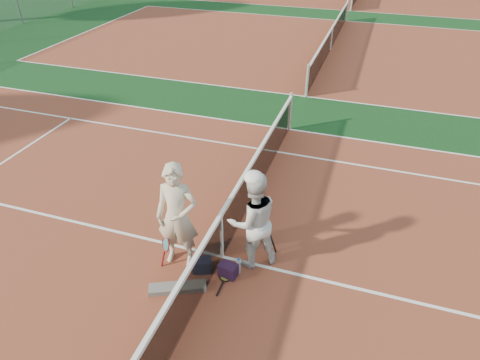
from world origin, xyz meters
name	(u,v)px	position (x,y,z in m)	size (l,w,h in m)	color
ground	(222,257)	(0.00, 0.00, 0.00)	(130.00, 130.00, 0.00)	#0E3514
court_main	(222,257)	(0.00, 0.00, 0.00)	(23.77, 10.97, 0.01)	brown
court_far_a	(330,50)	(0.00, 13.50, 0.00)	(23.77, 10.97, 0.01)	brown
net_main	(222,236)	(0.00, 0.00, 0.51)	(0.10, 10.98, 1.02)	black
net_far_a	(332,38)	(0.00, 13.50, 0.51)	(0.10, 10.98, 1.02)	black
player_a	(177,216)	(-0.68, -0.30, 1.01)	(0.74, 0.49, 2.03)	beige
player_b	(253,221)	(0.55, 0.09, 0.93)	(0.90, 0.70, 1.86)	silver
racket_red	(167,251)	(-0.88, -0.47, 0.29)	(0.20, 0.27, 0.58)	maroon
racket_black_held	(270,241)	(0.79, 0.39, 0.29)	(0.20, 0.27, 0.58)	black
racket_spare	(226,276)	(0.24, -0.44, 0.01)	(0.60, 0.27, 0.03)	black
sports_bag_navy	(202,265)	(-0.22, -0.44, 0.13)	(0.32, 0.22, 0.26)	black
sports_bag_purple	(228,270)	(0.26, -0.40, 0.13)	(0.31, 0.21, 0.25)	black
net_cover_canvas	(178,288)	(-0.44, -0.99, 0.05)	(0.97, 0.22, 0.10)	#64605B
water_bottle	(239,266)	(0.41, -0.28, 0.15)	(0.09, 0.09, 0.30)	silver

